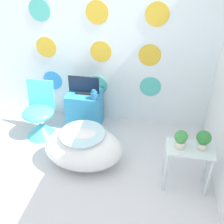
# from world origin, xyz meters

# --- Properties ---
(ground_plane) EXTENTS (12.00, 12.00, 0.00)m
(ground_plane) POSITION_xyz_m (0.00, 0.00, 0.00)
(ground_plane) COLOR silver
(wall_back_dotted) EXTENTS (4.26, 0.05, 2.60)m
(wall_back_dotted) POSITION_xyz_m (-0.00, 1.89, 1.30)
(wall_back_dotted) COLOR white
(wall_back_dotted) RESTS_ON ground_plane
(bathtub) EXTENTS (0.98, 0.67, 0.50)m
(bathtub) POSITION_xyz_m (0.04, 0.78, 0.25)
(bathtub) COLOR white
(bathtub) RESTS_ON ground_plane
(chair) EXTENTS (0.45, 0.45, 0.81)m
(chair) POSITION_xyz_m (-0.74, 1.25, 0.26)
(chair) COLOR #4CC6DB
(chair) RESTS_ON ground_plane
(tv_cabinet) EXTENTS (0.49, 0.42, 0.55)m
(tv_cabinet) POSITION_xyz_m (-0.17, 1.63, 0.28)
(tv_cabinet) COLOR #389ED6
(tv_cabinet) RESTS_ON ground_plane
(tv) EXTENTS (0.45, 0.12, 0.26)m
(tv) POSITION_xyz_m (-0.17, 1.63, 0.66)
(tv) COLOR black
(tv) RESTS_ON tv_cabinet
(vase) EXTENTS (0.09, 0.09, 0.14)m
(vase) POSITION_xyz_m (0.01, 1.49, 0.61)
(vase) COLOR #2D72B7
(vase) RESTS_ON tv_cabinet
(side_table) EXTENTS (0.51, 0.28, 0.57)m
(side_table) POSITION_xyz_m (1.27, 0.64, 0.44)
(side_table) COLOR silver
(side_table) RESTS_ON ground_plane
(potted_plant_left) EXTENTS (0.14, 0.14, 0.21)m
(potted_plant_left) POSITION_xyz_m (1.16, 0.63, 0.68)
(potted_plant_left) COLOR beige
(potted_plant_left) RESTS_ON side_table
(potted_plant_right) EXTENTS (0.15, 0.15, 0.22)m
(potted_plant_right) POSITION_xyz_m (1.39, 0.65, 0.69)
(potted_plant_right) COLOR beige
(potted_plant_right) RESTS_ON side_table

